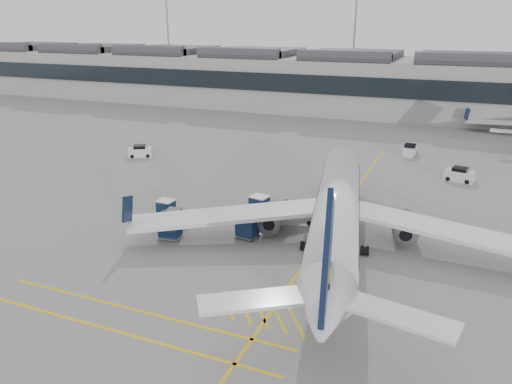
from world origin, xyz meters
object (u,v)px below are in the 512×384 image
at_px(ramp_agent_a, 266,219).
at_px(pushback_tug, 174,217).
at_px(baggage_cart_a, 247,227).
at_px(airliner_main, 337,211).
at_px(ramp_agent_b, 248,222).
at_px(belt_loader, 291,216).

bearing_deg(ramp_agent_a, pushback_tug, 139.71).
bearing_deg(baggage_cart_a, airliner_main, 20.42).
bearing_deg(airliner_main, ramp_agent_a, 161.62).
relative_size(baggage_cart_a, ramp_agent_b, 1.17).
height_order(airliner_main, pushback_tug, airliner_main).
xyz_separation_m(baggage_cart_a, ramp_agent_b, (-0.52, 1.37, -0.18)).
xyz_separation_m(baggage_cart_a, ramp_agent_a, (0.75, 2.62, -0.10)).
bearing_deg(belt_loader, ramp_agent_a, -146.44).
distance_m(airliner_main, baggage_cart_a, 8.04).
xyz_separation_m(baggage_cart_a, pushback_tug, (-7.67, 0.18, -0.37)).
relative_size(belt_loader, ramp_agent_a, 2.83).
bearing_deg(airliner_main, baggage_cart_a, -178.11).
distance_m(belt_loader, ramp_agent_b, 4.66).
height_order(airliner_main, ramp_agent_b, airliner_main).
relative_size(airliner_main, baggage_cart_a, 19.20).
bearing_deg(ramp_agent_a, ramp_agent_b, 168.08).
distance_m(airliner_main, ramp_agent_a, 7.19).
xyz_separation_m(airliner_main, belt_loader, (-5.12, 3.15, -2.46)).
height_order(ramp_agent_a, pushback_tug, ramp_agent_a).
xyz_separation_m(airliner_main, ramp_agent_b, (-8.09, -0.42, -2.22)).
bearing_deg(belt_loader, pushback_tug, -174.97).
distance_m(ramp_agent_b, pushback_tug, 7.25).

